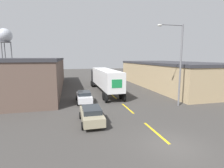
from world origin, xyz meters
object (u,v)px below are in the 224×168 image
at_px(parked_car_left_far, 84,97).
at_px(water_tower, 5,36).
at_px(parked_car_left_near, 91,115).
at_px(street_lamp, 178,60).
at_px(semi_truck, 104,78).

xyz_separation_m(parked_car_left_far, water_tower, (-22.59, 46.58, 12.16)).
distance_m(parked_car_left_near, street_lamp, 11.78).
relative_size(parked_car_left_far, water_tower, 0.28).
relative_size(parked_car_left_far, street_lamp, 0.46).
height_order(semi_truck, parked_car_left_near, semi_truck).
relative_size(water_tower, street_lamp, 1.66).
bearing_deg(parked_car_left_far, parked_car_left_near, -90.00).
height_order(parked_car_left_far, street_lamp, street_lamp).
bearing_deg(street_lamp, water_tower, 122.96).
distance_m(water_tower, street_lamp, 61.09).
bearing_deg(semi_truck, parked_car_left_near, -106.68).
bearing_deg(parked_car_left_near, semi_truck, 73.74).
bearing_deg(street_lamp, semi_truck, 122.76).
bearing_deg(semi_truck, street_lamp, -57.67).
bearing_deg(parked_car_left_far, water_tower, 115.87).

